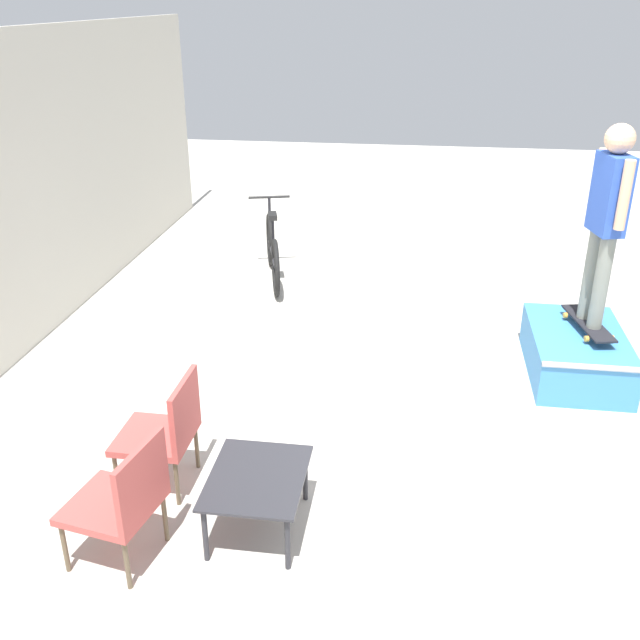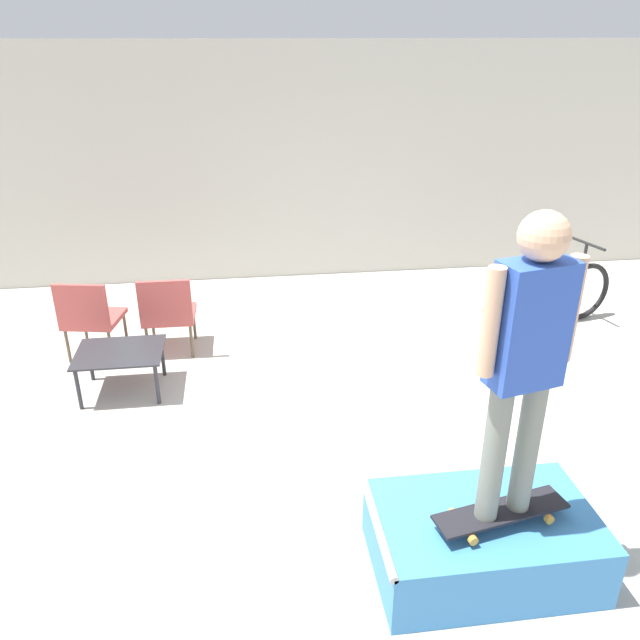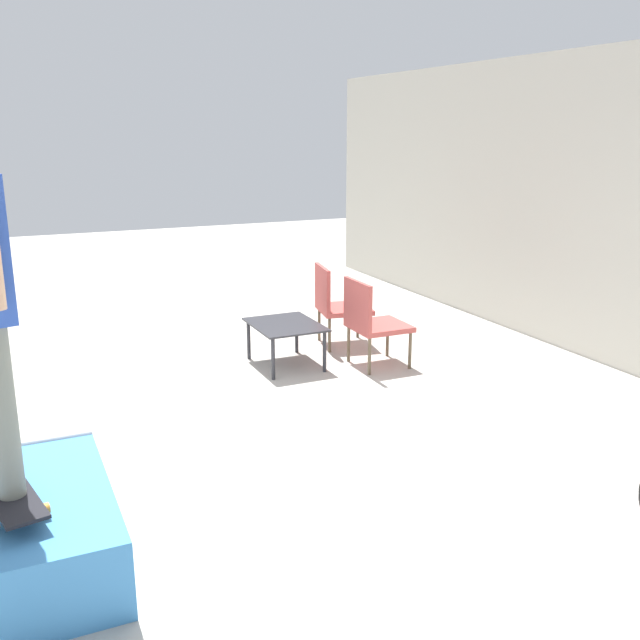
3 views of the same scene
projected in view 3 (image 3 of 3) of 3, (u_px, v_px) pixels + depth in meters
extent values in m
plane|color=#B7B2A8|center=(196.00, 458.00, 5.01)|extent=(24.00, 24.00, 0.00)
cube|color=#3D84C6|center=(30.00, 532.00, 3.72)|extent=(1.34, 0.84, 0.42)
cylinder|color=#B7B7BC|center=(19.00, 445.00, 4.25)|extent=(0.05, 0.84, 0.05)
cube|color=black|center=(7.00, 488.00, 3.57)|extent=(0.85, 0.36, 0.02)
cylinder|color=gold|center=(46.00, 508.00, 3.44)|extent=(0.06, 0.04, 0.05)
cylinder|color=gold|center=(19.00, 469.00, 3.84)|extent=(0.06, 0.04, 0.05)
cylinder|color=gray|center=(3.00, 413.00, 3.37)|extent=(0.13, 0.13, 0.86)
cube|color=#2D2D33|center=(285.00, 325.00, 6.88)|extent=(0.78, 0.62, 0.02)
cylinder|color=#2D2D33|center=(249.00, 340.00, 7.13)|extent=(0.04, 0.04, 0.40)
cylinder|color=#2D2D33|center=(273.00, 359.00, 6.53)|extent=(0.04, 0.04, 0.40)
cylinder|color=#2D2D33|center=(297.00, 333.00, 7.34)|extent=(0.04, 0.04, 0.40)
cylinder|color=#2D2D33|center=(325.00, 352.00, 6.74)|extent=(0.04, 0.04, 0.40)
cylinder|color=brown|center=(370.00, 332.00, 7.45)|extent=(0.03, 0.03, 0.37)
cylinder|color=brown|center=(358.00, 321.00, 7.86)|extent=(0.03, 0.03, 0.37)
cylinder|color=brown|center=(329.00, 335.00, 7.35)|extent=(0.03, 0.03, 0.37)
cylinder|color=brown|center=(319.00, 324.00, 7.76)|extent=(0.03, 0.03, 0.37)
cube|color=#B74C47|center=(344.00, 309.00, 7.55)|extent=(0.61, 0.61, 0.05)
cube|color=#B74C47|center=(322.00, 287.00, 7.43)|extent=(0.52, 0.14, 0.44)
cylinder|color=brown|center=(410.00, 350.00, 6.83)|extent=(0.03, 0.03, 0.37)
cylinder|color=brown|center=(387.00, 339.00, 7.22)|extent=(0.03, 0.03, 0.37)
cylinder|color=brown|center=(369.00, 356.00, 6.66)|extent=(0.03, 0.03, 0.37)
cylinder|color=brown|center=(349.00, 344.00, 7.05)|extent=(0.03, 0.03, 0.37)
cube|color=#B74C47|center=(379.00, 326.00, 6.89)|extent=(0.53, 0.53, 0.05)
cube|color=#B74C47|center=(358.00, 304.00, 6.73)|extent=(0.52, 0.05, 0.44)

